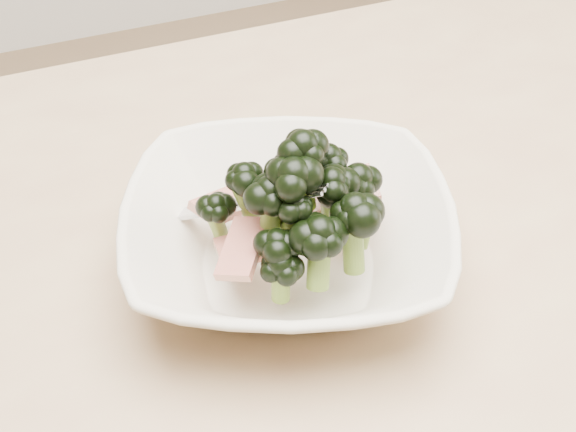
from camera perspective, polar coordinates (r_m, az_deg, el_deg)
name	(u,v)px	position (r m, az deg, el deg)	size (l,w,h in m)	color
dining_table	(369,318)	(0.74, 5.79, -7.26)	(1.20, 0.80, 0.75)	tan
broccoli_dish	(291,229)	(0.61, 0.19, -0.90)	(0.33, 0.33, 0.13)	beige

